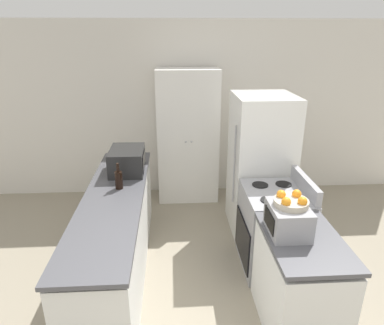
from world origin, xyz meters
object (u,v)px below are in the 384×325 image
at_px(microwave, 127,160).
at_px(toaster_oven, 288,219).
at_px(fruit_bowl, 291,201).
at_px(refrigerator, 260,165).
at_px(stove, 273,229).
at_px(wine_bottle, 119,179).
at_px(pantry_cabinet, 188,137).

relative_size(microwave, toaster_oven, 1.39).
bearing_deg(fruit_bowl, refrigerator, 84.20).
height_order(stove, microwave, microwave).
height_order(microwave, fruit_bowl, fruit_bowl).
relative_size(toaster_oven, fruit_bowl, 1.36).
xyz_separation_m(stove, toaster_oven, (-0.14, -0.74, 0.55)).
bearing_deg(microwave, toaster_oven, -44.18).
height_order(stove, wine_bottle, wine_bottle).
bearing_deg(wine_bottle, pantry_cabinet, 62.46).
bearing_deg(toaster_oven, fruit_bowl, 37.47).
height_order(stove, fruit_bowl, fruit_bowl).
height_order(wine_bottle, toaster_oven, wine_bottle).
relative_size(pantry_cabinet, wine_bottle, 6.91).
distance_m(stove, toaster_oven, 0.94).
xyz_separation_m(wine_bottle, toaster_oven, (1.49, -0.94, 0.02)).
bearing_deg(microwave, refrigerator, 4.93).
bearing_deg(stove, microwave, 157.32).
height_order(toaster_oven, fruit_bowl, fruit_bowl).
bearing_deg(pantry_cabinet, refrigerator, -46.99).
xyz_separation_m(stove, fruit_bowl, (-0.13, -0.73, 0.71)).
xyz_separation_m(refrigerator, toaster_oven, (-0.17, -1.55, 0.13)).
height_order(microwave, wine_bottle, wine_bottle).
relative_size(stove, fruit_bowl, 3.76).
bearing_deg(stove, wine_bottle, 173.17).
xyz_separation_m(pantry_cabinet, toaster_oven, (0.69, -2.47, 0.03)).
bearing_deg(refrigerator, wine_bottle, -159.82).
relative_size(pantry_cabinet, stove, 1.88).
bearing_deg(fruit_bowl, microwave, 136.32).
xyz_separation_m(toaster_oven, fruit_bowl, (0.01, 0.01, 0.16)).
height_order(microwave, toaster_oven, microwave).
bearing_deg(pantry_cabinet, stove, -64.32).
relative_size(refrigerator, wine_bottle, 6.16).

